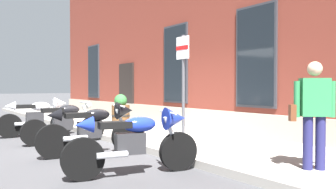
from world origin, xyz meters
The scene contains 9 objects.
ground_plane centered at (0.00, 0.00, 0.00)m, with size 140.00×140.00×0.00m, color #38383A.
sidewalk centered at (0.00, 1.49, 0.07)m, with size 28.59×2.97×0.14m, color gray.
motorcycle_white_sport centered at (-2.56, -1.05, 0.57)m, with size 0.62×2.01×1.06m.
motorcycle_black_naked centered at (-0.94, -0.89, 0.48)m, with size 0.62×1.99×0.98m.
motorcycle_black_sport centered at (0.76, -0.86, 0.56)m, with size 0.62×2.13×1.04m.
motorcycle_blue_sport centered at (2.57, -0.97, 0.56)m, with size 0.75×2.10×1.02m.
pedestrian_striped_shirt centered at (4.28, 0.96, 1.01)m, with size 0.46×0.57×1.57m.
parking_sign centered at (1.82, 0.51, 1.59)m, with size 0.36×0.07×2.23m.
barrel_planter centered at (-2.34, 1.35, 0.57)m, with size 0.59×0.59×0.99m.
Camera 1 is at (6.91, -3.59, 1.34)m, focal length 35.51 mm.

